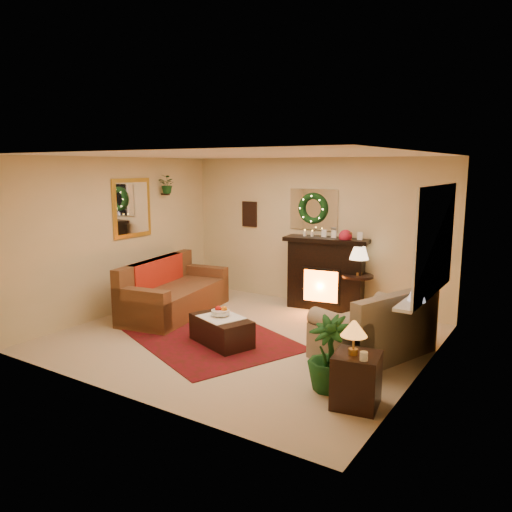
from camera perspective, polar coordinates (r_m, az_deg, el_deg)
The scene contains 31 objects.
floor at distance 7.33m, azimuth -1.49°, elevation -9.29°, with size 5.00×5.00×0.00m, color beige.
ceiling at distance 6.91m, azimuth -1.60°, elevation 11.47°, with size 5.00×5.00×0.00m, color white.
wall_back at distance 8.94m, azimuth 6.59°, elevation 2.76°, with size 5.00×5.00×0.00m, color #EFD88C.
wall_front at distance 5.33m, azimuth -15.26°, elevation -2.57°, with size 5.00×5.00×0.00m, color #EFD88C.
wall_left at distance 8.65m, azimuth -15.40°, elevation 2.21°, with size 4.50×4.50×0.00m, color #EFD88C.
wall_right at distance 5.99m, azimuth 18.66°, elevation -1.36°, with size 4.50×4.50×0.00m, color #EFD88C.
area_rug at distance 7.33m, azimuth -5.33°, elevation -9.28°, with size 2.46×1.84×0.01m, color maroon.
sofa at distance 8.46m, azimuth -9.19°, elevation -3.73°, with size 0.93×2.12×0.91m, color brown.
red_throw at distance 8.57m, azimuth -8.98°, elevation -3.37°, with size 0.86×1.40×0.02m, color red.
fireplace at distance 8.73m, azimuth 8.04°, elevation -2.46°, with size 1.29×0.41×1.18m, color #352112.
poinsettia at distance 8.44m, azimuth 10.19°, elevation 2.23°, with size 0.22×0.22×0.22m, color #B41830.
mantel_candle_a at distance 8.74m, azimuth 5.60°, elevation 2.35°, with size 0.06×0.06×0.18m, color #F1E3C7.
mantel_candle_b at distance 8.71m, azimuth 6.43°, elevation 2.30°, with size 0.05×0.05×0.16m, color white.
mantel_mirror at distance 8.88m, azimuth 6.59°, elevation 5.31°, with size 0.92×0.02×0.72m, color white.
wreath at distance 8.84m, azimuth 6.47°, elevation 5.42°, with size 0.55×0.55×0.11m, color #194719.
wall_art at distance 9.56m, azimuth -0.74°, elevation 4.81°, with size 0.32×0.03×0.48m, color #381E11.
gold_mirror at distance 8.79m, azimuth -13.99°, elevation 5.35°, with size 0.03×0.84×1.00m, color gold.
hanging_plant at distance 9.21m, azimuth -10.04°, elevation 7.08°, with size 0.33×0.28×0.36m, color #194719.
loveseat at distance 6.77m, azimuth 13.25°, elevation -7.49°, with size 0.90×1.55×0.90m, color tan.
window_frame at distance 6.48m, azimuth 19.85°, elevation 1.65°, with size 0.03×1.86×1.36m, color white.
window_glass at distance 6.49m, azimuth 19.72°, elevation 1.66°, with size 0.02×1.70×1.22m, color black.
window_sill at distance 6.64m, azimuth 18.61°, elevation -4.08°, with size 0.22×1.86×0.04m, color white.
mini_tree at distance 6.15m, azimuth 17.93°, elevation -3.52°, with size 0.21×0.21×0.32m, color silver.
sill_plant at distance 7.25m, azimuth 20.15°, elevation -1.26°, with size 0.27×0.22×0.49m, color #1B441F.
side_table_round at distance 8.50m, azimuth 11.46°, elevation -4.45°, with size 0.52×0.52×0.68m, color #3D2216.
lamp_cream at distance 8.38m, azimuth 11.66°, elevation -0.78°, with size 0.32×0.32×0.49m, color beige.
end_table_square at distance 5.39m, azimuth 11.39°, elevation -13.83°, with size 0.46×0.46×0.56m, color #472817.
lamp_tiffany at distance 5.20m, azimuth 11.10°, elevation -9.07°, with size 0.27×0.27×0.40m, color orange.
coffee_table at distance 7.02m, azimuth -3.97°, elevation -8.39°, with size 0.92×0.50×0.39m, color black.
fruit_bowl at distance 6.99m, azimuth -4.08°, elevation -6.41°, with size 0.26×0.26×0.06m, color white.
floor_palm at distance 5.62m, azimuth 8.33°, elevation -10.72°, with size 1.41×1.41×2.51m, color black.
Camera 1 is at (3.89, -5.72, 2.44)m, focal length 35.00 mm.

